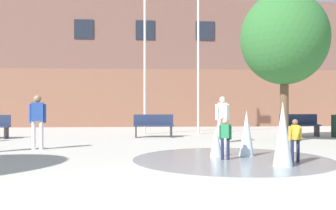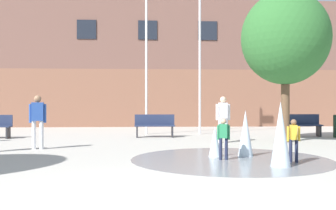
{
  "view_description": "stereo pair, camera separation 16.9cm",
  "coord_description": "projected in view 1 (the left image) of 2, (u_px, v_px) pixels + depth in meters",
  "views": [
    {
      "loc": [
        -0.34,
        -5.1,
        1.33
      ],
      "look_at": [
        0.57,
        7.32,
        1.3
      ],
      "focal_mm": 42.0,
      "sensor_mm": 36.0,
      "label": 1
    },
    {
      "loc": [
        -0.17,
        -5.11,
        1.33
      ],
      "look_at": [
        0.57,
        7.32,
        1.3
      ],
      "focal_mm": 42.0,
      "sensor_mm": 36.0,
      "label": 2
    }
  ],
  "objects": [
    {
      "name": "ground_plane",
      "position": [
        165.0,
        206.0,
        5.12
      ],
      "size": [
        100.0,
        100.0,
        0.0
      ],
      "primitive_type": "plane",
      "color": "#B2ADA3"
    },
    {
      "name": "library_building",
      "position": [
        145.0,
        67.0,
        25.71
      ],
      "size": [
        36.0,
        6.05,
        7.46
      ],
      "color": "brown",
      "rests_on": "ground"
    },
    {
      "name": "splash_fountain",
      "position": [
        250.0,
        142.0,
        9.27
      ],
      "size": [
        4.81,
        4.81,
        1.39
      ],
      "color": "gray",
      "rests_on": "ground"
    },
    {
      "name": "park_bench_under_left_flagpole",
      "position": [
        154.0,
        125.0,
        15.69
      ],
      "size": [
        1.6,
        0.44,
        0.91
      ],
      "color": "#28282D",
      "rests_on": "ground"
    },
    {
      "name": "park_bench_far_right",
      "position": [
        300.0,
        125.0,
        16.14
      ],
      "size": [
        1.6,
        0.44,
        0.91
      ],
      "color": "#28282D",
      "rests_on": "ground"
    },
    {
      "name": "adult_watching",
      "position": [
        222.0,
        116.0,
        13.52
      ],
      "size": [
        0.5,
        0.38,
        1.59
      ],
      "rotation": [
        0.0,
        0.0,
        -1.34
      ],
      "color": "silver",
      "rests_on": "ground"
    },
    {
      "name": "child_with_pink_shirt",
      "position": [
        295.0,
        137.0,
        8.96
      ],
      "size": [
        0.31,
        0.22,
        0.99
      ],
      "rotation": [
        0.0,
        0.0,
        -1.67
      ],
      "color": "#1E233D",
      "rests_on": "ground"
    },
    {
      "name": "child_running",
      "position": [
        225.0,
        136.0,
        9.36
      ],
      "size": [
        0.31,
        0.21,
        0.99
      ],
      "rotation": [
        0.0,
        0.0,
        2.64
      ],
      "color": "#1E233D",
      "rests_on": "ground"
    },
    {
      "name": "adult_near_bench",
      "position": [
        38.0,
        118.0,
        11.47
      ],
      "size": [
        0.5,
        0.25,
        1.59
      ],
      "rotation": [
        0.0,
        0.0,
        0.14
      ],
      "color": "silver",
      "rests_on": "ground"
    },
    {
      "name": "flagpole_left",
      "position": [
        145.0,
        30.0,
        17.22
      ],
      "size": [
        0.8,
        0.1,
        8.63
      ],
      "color": "silver",
      "rests_on": "ground"
    },
    {
      "name": "flagpole_right",
      "position": [
        199.0,
        36.0,
        17.4
      ],
      "size": [
        0.8,
        0.1,
        8.21
      ],
      "color": "silver",
      "rests_on": "ground"
    },
    {
      "name": "street_tree_near_building",
      "position": [
        284.0,
        39.0,
        13.79
      ],
      "size": [
        3.07,
        3.07,
        5.28
      ],
      "color": "brown",
      "rests_on": "ground"
    }
  ]
}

